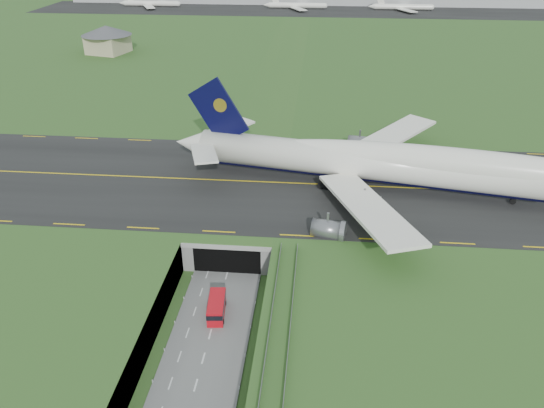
# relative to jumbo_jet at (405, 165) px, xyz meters

# --- Properties ---
(ground) EXTENTS (900.00, 900.00, 0.00)m
(ground) POSITION_rel_jumbo_jet_xyz_m (-32.85, -31.66, -11.82)
(ground) COLOR #2D5622
(ground) RESTS_ON ground
(airfield_deck) EXTENTS (800.00, 800.00, 6.00)m
(airfield_deck) POSITION_rel_jumbo_jet_xyz_m (-32.85, -31.66, -8.82)
(airfield_deck) COLOR gray
(airfield_deck) RESTS_ON ground
(trench_road) EXTENTS (12.00, 75.00, 0.20)m
(trench_road) POSITION_rel_jumbo_jet_xyz_m (-32.85, -39.16, -11.72)
(trench_road) COLOR slate
(trench_road) RESTS_ON ground
(taxiway) EXTENTS (800.00, 44.00, 0.18)m
(taxiway) POSITION_rel_jumbo_jet_xyz_m (-32.85, 1.34, -5.73)
(taxiway) COLOR black
(taxiway) RESTS_ON airfield_deck
(tunnel_portal) EXTENTS (17.00, 22.30, 6.00)m
(tunnel_portal) POSITION_rel_jumbo_jet_xyz_m (-32.85, -14.95, -8.49)
(tunnel_portal) COLOR gray
(tunnel_portal) RESTS_ON ground
(guideway) EXTENTS (3.00, 53.00, 7.05)m
(guideway) POSITION_rel_jumbo_jet_xyz_m (-21.85, -50.77, -6.50)
(guideway) COLOR #A8A8A3
(guideway) RESTS_ON ground
(jumbo_jet) EXTENTS (103.24, 64.08, 21.56)m
(jumbo_jet) POSITION_rel_jumbo_jet_xyz_m (0.00, 0.00, 0.00)
(jumbo_jet) COLOR white
(jumbo_jet) RESTS_ON ground
(shuttle_tram) EXTENTS (3.17, 7.00, 2.79)m
(shuttle_tram) POSITION_rel_jumbo_jet_xyz_m (-32.67, -34.85, -10.28)
(shuttle_tram) COLOR red
(shuttle_tram) RESTS_ON ground
(service_building) EXTENTS (24.78, 24.78, 11.09)m
(service_building) POSITION_rel_jumbo_jet_xyz_m (-106.02, 116.80, 0.75)
(service_building) COLOR tan
(service_building) RESTS_ON ground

